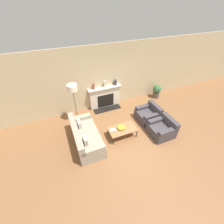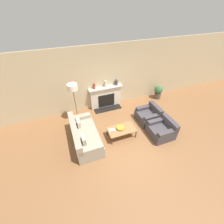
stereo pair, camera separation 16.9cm
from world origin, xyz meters
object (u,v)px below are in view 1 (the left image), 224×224
at_px(couch, 85,137).
at_px(floor_lamp, 73,92).
at_px(armchair_far, 148,115).
at_px(bowl, 121,127).
at_px(book, 113,130).
at_px(fireplace, 105,97).
at_px(armchair_near, 162,129).
at_px(mantel_vase_center_left, 105,84).
at_px(mantel_vase_center_right, 115,82).
at_px(potted_plant, 157,91).
at_px(mantel_vase_left, 93,87).
at_px(coffee_table, 122,129).

relative_size(couch, floor_lamp, 1.07).
relative_size(couch, armchair_far, 2.20).
xyz_separation_m(bowl, book, (-0.33, 0.04, -0.03)).
height_order(armchair_far, floor_lamp, floor_lamp).
height_order(fireplace, bowl, fireplace).
xyz_separation_m(bowl, floor_lamp, (-1.37, 1.48, 1.05)).
height_order(armchair_near, mantel_vase_center_left, mantel_vase_center_left).
relative_size(armchair_far, mantel_vase_center_right, 3.51).
distance_m(book, floor_lamp, 2.09).
bearing_deg(potted_plant, armchair_far, -135.40).
distance_m(bowl, potted_plant, 3.47).
distance_m(bowl, mantel_vase_center_right, 2.35).
relative_size(bowl, mantel_vase_center_right, 1.24).
distance_m(mantel_vase_left, mantel_vase_center_right, 1.06).
xyz_separation_m(coffee_table, mantel_vase_center_right, (0.64, 2.15, 0.83)).
xyz_separation_m(floor_lamp, potted_plant, (4.32, 0.34, -1.09)).
relative_size(book, mantel_vase_center_left, 0.90).
height_order(bowl, book, bowl).
bearing_deg(mantel_vase_center_left, fireplace, -118.45).
bearing_deg(bowl, mantel_vase_center_left, 86.02).
xyz_separation_m(book, mantel_vase_center_left, (0.47, 2.08, 0.82)).
relative_size(book, mantel_vase_center_right, 1.10).
height_order(fireplace, armchair_near, fireplace).
bearing_deg(armchair_near, couch, -104.20).
xyz_separation_m(bowl, potted_plant, (2.95, 1.83, -0.04)).
bearing_deg(coffee_table, bowl, 132.86).
relative_size(bowl, floor_lamp, 0.17).
bearing_deg(floor_lamp, book, -54.28).
bearing_deg(couch, floor_lamp, 0.29).
xyz_separation_m(couch, mantel_vase_center_right, (2.04, 1.93, 0.88)).
relative_size(couch, coffee_table, 1.79).
distance_m(book, mantel_vase_left, 2.23).
bearing_deg(mantel_vase_center_left, coffee_table, -92.92).
bearing_deg(armchair_near, floor_lamp, -125.08).
xyz_separation_m(couch, armchair_near, (2.88, -0.73, -0.04)).
height_order(couch, mantel_vase_left, mantel_vase_left).
distance_m(coffee_table, potted_plant, 3.46).
distance_m(fireplace, armchair_near, 2.99).
distance_m(coffee_table, bowl, 0.09).
distance_m(couch, mantel_vase_center_left, 2.61).
bearing_deg(couch, fireplace, -38.07).
bearing_deg(armchair_far, coffee_table, -72.92).
bearing_deg(coffee_table, mantel_vase_center_left, 87.08).
height_order(floor_lamp, potted_plant, floor_lamp).
distance_m(mantel_vase_center_left, mantel_vase_center_right, 0.53).
relative_size(coffee_table, mantel_vase_center_left, 3.52).
bearing_deg(floor_lamp, bowl, -47.32).
distance_m(armchair_far, mantel_vase_center_right, 2.11).
relative_size(floor_lamp, mantel_vase_center_right, 7.22).
height_order(armchair_far, mantel_vase_center_left, mantel_vase_center_left).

